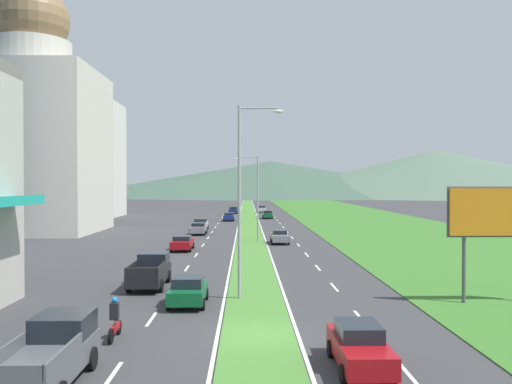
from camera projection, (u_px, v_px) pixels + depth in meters
name	position (u px, v px, depth m)	size (l,w,h in m)	color
ground_plane	(258.00, 336.00, 22.86)	(600.00, 600.00, 0.00)	#38383A
grass_median	(249.00, 225.00, 82.84)	(3.20, 240.00, 0.06)	#477F33
grass_verge_right	(380.00, 225.00, 83.23)	(24.00, 240.00, 0.06)	#387028
lane_dash_left_2	(112.00, 376.00, 18.09)	(0.16, 2.80, 0.01)	silver
lane_dash_left_3	(152.00, 319.00, 25.76)	(0.16, 2.80, 0.01)	silver
lane_dash_left_4	(173.00, 288.00, 33.42)	(0.16, 2.80, 0.01)	silver
lane_dash_left_5	(187.00, 268.00, 41.08)	(0.16, 2.80, 0.01)	silver
lane_dash_left_6	(196.00, 255.00, 48.74)	(0.16, 2.80, 0.01)	silver
lane_dash_left_7	(203.00, 245.00, 56.40)	(0.16, 2.80, 0.01)	silver
lane_dash_left_8	(208.00, 238.00, 64.07)	(0.16, 2.80, 0.01)	silver
lane_dash_left_9	(212.00, 232.00, 71.73)	(0.16, 2.80, 0.01)	silver
lane_dash_left_10	(215.00, 227.00, 79.39)	(0.16, 2.80, 0.01)	silver
lane_dash_left_11	(218.00, 223.00, 87.05)	(0.16, 2.80, 0.01)	silver
lane_dash_left_12	(220.00, 220.00, 94.71)	(0.16, 2.80, 0.01)	silver
lane_dash_left_13	(222.00, 217.00, 102.38)	(0.16, 2.80, 0.01)	silver
lane_dash_left_14	(224.00, 215.00, 110.04)	(0.16, 2.80, 0.01)	silver
lane_dash_left_15	(225.00, 213.00, 117.70)	(0.16, 2.80, 0.01)	silver
lane_dash_right_2	(408.00, 374.00, 18.29)	(0.16, 2.80, 0.01)	silver
lane_dash_right_3	(360.00, 318.00, 25.95)	(0.16, 2.80, 0.01)	silver
lane_dash_right_4	(334.00, 287.00, 33.61)	(0.16, 2.80, 0.01)	silver
lane_dash_right_5	(318.00, 268.00, 41.27)	(0.16, 2.80, 0.01)	silver
lane_dash_right_6	(307.00, 255.00, 48.94)	(0.16, 2.80, 0.01)	silver
lane_dash_right_7	(298.00, 245.00, 56.60)	(0.16, 2.80, 0.01)	silver
lane_dash_right_8	(292.00, 238.00, 64.26)	(0.16, 2.80, 0.01)	silver
lane_dash_right_9	(287.00, 232.00, 71.92)	(0.16, 2.80, 0.01)	silver
lane_dash_right_10	(283.00, 227.00, 79.58)	(0.16, 2.80, 0.01)	silver
lane_dash_right_11	(280.00, 223.00, 87.25)	(0.16, 2.80, 0.01)	silver
lane_dash_right_12	(277.00, 220.00, 94.91)	(0.16, 2.80, 0.01)	silver
lane_dash_right_13	(275.00, 217.00, 102.57)	(0.16, 2.80, 0.01)	silver
lane_dash_right_14	(273.00, 215.00, 110.23)	(0.16, 2.80, 0.01)	silver
lane_dash_right_15	(271.00, 213.00, 117.89)	(0.16, 2.80, 0.01)	silver
edge_line_median_left	(238.00, 225.00, 82.81)	(0.16, 240.00, 0.01)	silver
edge_line_median_right	(260.00, 225.00, 82.87)	(0.16, 240.00, 0.01)	silver
domed_building	(34.00, 132.00, 71.43)	(17.15, 17.15, 33.32)	beige
midrise_colored	(89.00, 160.00, 105.40)	(12.27, 12.27, 22.53)	silver
hill_far_left	(7.00, 165.00, 247.92)	(126.67, 126.67, 30.67)	#3D5647
hill_far_center	(271.00, 178.00, 322.40)	(238.33, 238.33, 20.08)	#3D5647
hill_far_right	(437.00, 172.00, 298.35)	(207.36, 207.36, 25.49)	#516B56
street_lamp_near	(243.00, 191.00, 30.00)	(2.58, 0.41, 11.00)	#99999E
street_lamp_mid	(255.00, 193.00, 59.95)	(2.79, 0.28, 9.68)	#99999E
billboard_roadside	(500.00, 216.00, 28.95)	(5.80, 0.28, 6.42)	#4C4C51
car_0	(182.00, 243.00, 52.10)	(2.03, 4.64, 1.46)	maroon
car_1	(233.00, 210.00, 116.00)	(2.03, 4.17, 1.47)	navy
car_2	(268.00, 214.00, 99.48)	(1.89, 4.53, 1.48)	#0C5128
car_3	(188.00, 290.00, 28.70)	(1.99, 4.01, 1.56)	#0C5128
car_4	(229.00, 217.00, 93.04)	(1.85, 4.25, 1.46)	navy
car_5	(199.00, 228.00, 68.22)	(2.02, 4.50, 1.53)	slate
car_6	(360.00, 346.00, 18.78)	(1.85, 4.34, 1.60)	maroon
car_7	(262.00, 209.00, 121.05)	(1.98, 4.08, 1.49)	#B2B2B7
car_8	(201.00, 224.00, 75.09)	(2.03, 4.40, 1.59)	#B2B2B7
car_9	(280.00, 237.00, 58.02)	(1.93, 4.12, 1.46)	slate
pickup_truck_0	(151.00, 271.00, 33.94)	(2.18, 5.40, 2.00)	black
pickup_truck_1	(51.00, 354.00, 17.41)	(2.18, 5.40, 2.00)	#515459
motorcycle_rider	(115.00, 322.00, 22.39)	(0.36, 2.00, 1.80)	black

